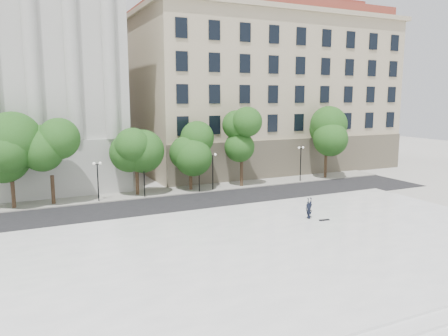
{
  "coord_description": "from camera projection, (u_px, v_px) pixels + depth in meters",
  "views": [
    {
      "loc": [
        -13.24,
        -21.14,
        10.39
      ],
      "look_at": [
        1.62,
        10.0,
        4.75
      ],
      "focal_mm": 35.0,
      "sensor_mm": 36.0,
      "label": 1
    }
  ],
  "objects": [
    {
      "name": "traffic_light_east",
      "position": [
        199.0,
        160.0,
        47.31
      ],
      "size": [
        0.89,
        1.54,
        4.12
      ],
      "color": "black",
      "rests_on": "ground"
    },
    {
      "name": "skateboard",
      "position": [
        324.0,
        220.0,
        35.45
      ],
      "size": [
        0.89,
        0.33,
        0.09
      ],
      "primitive_type": "cube",
      "rotation": [
        0.0,
        0.0,
        -0.13
      ],
      "color": "black",
      "rests_on": "plaza"
    },
    {
      "name": "street_trees",
      "position": [
        149.0,
        147.0,
        45.82
      ],
      "size": [
        46.53,
        5.06,
        8.0
      ],
      "color": "#382619",
      "rests_on": "ground"
    },
    {
      "name": "street",
      "position": [
        173.0,
        205.0,
        42.16
      ],
      "size": [
        60.0,
        8.0,
        0.02
      ],
      "primitive_type": "cube",
      "color": "black",
      "rests_on": "ground"
    },
    {
      "name": "plaza",
      "position": [
        248.0,
        253.0,
        28.76
      ],
      "size": [
        44.0,
        22.0,
        0.45
      ],
      "primitive_type": "cube",
      "color": "white",
      "rests_on": "ground"
    },
    {
      "name": "far_sidewalk",
      "position": [
        155.0,
        193.0,
        47.49
      ],
      "size": [
        60.0,
        4.0,
        0.12
      ],
      "primitive_type": "cube",
      "color": "gray",
      "rests_on": "ground"
    },
    {
      "name": "ground",
      "position": [
        271.0,
        272.0,
        26.13
      ],
      "size": [
        160.0,
        160.0,
        0.0
      ],
      "primitive_type": "plane",
      "color": "beige",
      "rests_on": "ground"
    },
    {
      "name": "lamp_posts",
      "position": [
        161.0,
        169.0,
        45.92
      ],
      "size": [
        36.55,
        0.28,
        4.4
      ],
      "color": "black",
      "rests_on": "ground"
    },
    {
      "name": "building_east",
      "position": [
        251.0,
        92.0,
        67.49
      ],
      "size": [
        36.0,
        26.15,
        23.0
      ],
      "color": "tan",
      "rests_on": "ground"
    },
    {
      "name": "person_lying",
      "position": [
        309.0,
        216.0,
        35.97
      ],
      "size": [
        0.7,
        1.78,
        0.48
      ],
      "primitive_type": "imported",
      "rotation": [
        -1.54,
        0.0,
        0.03
      ],
      "color": "black",
      "rests_on": "plaza"
    },
    {
      "name": "traffic_light_west",
      "position": [
        144.0,
        163.0,
        44.71
      ],
      "size": [
        0.81,
        1.62,
        4.14
      ],
      "color": "black",
      "rests_on": "ground"
    }
  ]
}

